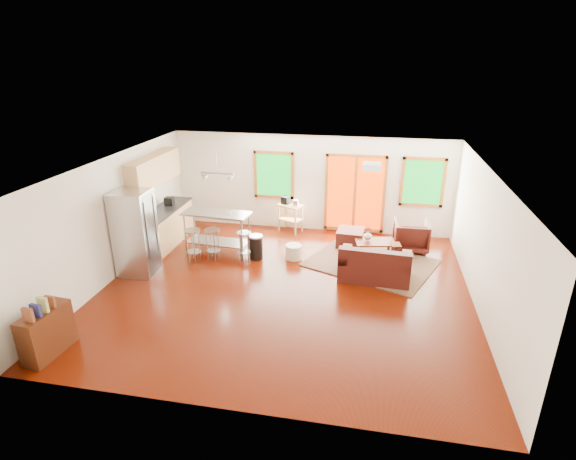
% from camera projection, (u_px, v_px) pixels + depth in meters
% --- Properties ---
extents(floor, '(7.50, 7.00, 0.02)m').
position_uv_depth(floor, '(285.00, 289.00, 9.37)').
color(floor, '#390A00').
rests_on(floor, ground).
extents(ceiling, '(7.50, 7.00, 0.02)m').
position_uv_depth(ceiling, '(285.00, 166.00, 8.40)').
color(ceiling, white).
rests_on(ceiling, ground).
extents(back_wall, '(7.50, 0.02, 2.60)m').
position_uv_depth(back_wall, '(310.00, 184.00, 12.09)').
color(back_wall, white).
rests_on(back_wall, ground).
extents(left_wall, '(0.02, 7.00, 2.60)m').
position_uv_depth(left_wall, '(112.00, 218.00, 9.55)').
color(left_wall, white).
rests_on(left_wall, ground).
extents(right_wall, '(0.02, 7.00, 2.60)m').
position_uv_depth(right_wall, '(486.00, 245.00, 8.22)').
color(right_wall, white).
rests_on(right_wall, ground).
extents(front_wall, '(7.50, 0.02, 2.60)m').
position_uv_depth(front_wall, '(231.00, 331.00, 5.68)').
color(front_wall, white).
rests_on(front_wall, ground).
extents(window_left, '(1.10, 0.05, 1.30)m').
position_uv_depth(window_left, '(274.00, 175.00, 12.15)').
color(window_left, '#0B6016').
rests_on(window_left, back_wall).
extents(french_doors, '(1.60, 0.05, 2.10)m').
position_uv_depth(french_doors, '(355.00, 194.00, 11.91)').
color(french_doors, '#C52C00').
rests_on(french_doors, back_wall).
extents(window_right, '(1.10, 0.05, 1.30)m').
position_uv_depth(window_right, '(423.00, 182.00, 11.46)').
color(window_right, '#0B6016').
rests_on(window_right, back_wall).
extents(rug, '(3.29, 2.96, 0.03)m').
position_uv_depth(rug, '(371.00, 263.00, 10.48)').
color(rug, '#495A3A').
rests_on(rug, floor).
extents(loveseat, '(1.55, 0.95, 0.80)m').
position_uv_depth(loveseat, '(375.00, 266.00, 9.63)').
color(loveseat, black).
rests_on(loveseat, floor).
extents(coffee_table, '(1.01, 0.72, 0.37)m').
position_uv_depth(coffee_table, '(375.00, 243.00, 10.79)').
color(coffee_table, '#391709').
rests_on(coffee_table, floor).
extents(armchair, '(0.84, 0.79, 0.84)m').
position_uv_depth(armchair, '(411.00, 234.00, 11.06)').
color(armchair, black).
rests_on(armchair, floor).
extents(ottoman, '(0.69, 0.69, 0.44)m').
position_uv_depth(ottoman, '(350.00, 238.00, 11.36)').
color(ottoman, black).
rests_on(ottoman, floor).
extents(pouf, '(0.43, 0.43, 0.34)m').
position_uv_depth(pouf, '(294.00, 252.00, 10.68)').
color(pouf, silver).
rests_on(pouf, floor).
extents(vase, '(0.27, 0.28, 0.35)m').
position_uv_depth(vase, '(368.00, 234.00, 10.76)').
color(vase, silver).
rests_on(vase, coffee_table).
extents(book, '(0.22, 0.06, 0.29)m').
position_uv_depth(book, '(392.00, 239.00, 10.43)').
color(book, brown).
rests_on(book, coffee_table).
extents(cabinets, '(0.64, 2.24, 2.30)m').
position_uv_depth(cabinets, '(162.00, 210.00, 11.19)').
color(cabinets, tan).
rests_on(cabinets, floor).
extents(refrigerator, '(0.82, 0.78, 1.89)m').
position_uv_depth(refrigerator, '(136.00, 233.00, 9.73)').
color(refrigerator, '#B7BABC').
rests_on(refrigerator, floor).
extents(island, '(1.66, 0.76, 1.02)m').
position_uv_depth(island, '(217.00, 225.00, 10.85)').
color(island, '#B7BABC').
rests_on(island, floor).
extents(cup, '(0.17, 0.15, 0.13)m').
position_uv_depth(cup, '(229.00, 213.00, 10.70)').
color(cup, white).
rests_on(cup, island).
extents(bar_stool_a, '(0.45, 0.45, 0.79)m').
position_uv_depth(bar_stool_a, '(193.00, 238.00, 10.39)').
color(bar_stool_a, '#B7BABC').
rests_on(bar_stool_a, floor).
extents(bar_stool_b, '(0.41, 0.41, 0.76)m').
position_uv_depth(bar_stool_b, '(212.00, 237.00, 10.50)').
color(bar_stool_b, '#B7BABC').
rests_on(bar_stool_b, floor).
extents(bar_stool_c, '(0.40, 0.40, 0.71)m').
position_uv_depth(bar_stool_c, '(244.00, 240.00, 10.46)').
color(bar_stool_c, '#B7BABC').
rests_on(bar_stool_c, floor).
extents(trash_can, '(0.35, 0.35, 0.59)m').
position_uv_depth(trash_can, '(256.00, 247.00, 10.64)').
color(trash_can, black).
rests_on(trash_can, floor).
extents(kitchen_cart, '(0.75, 0.64, 0.98)m').
position_uv_depth(kitchen_cart, '(290.00, 208.00, 12.12)').
color(kitchen_cart, tan).
rests_on(kitchen_cart, floor).
extents(bookshelf, '(0.41, 0.91, 1.05)m').
position_uv_depth(bookshelf, '(47.00, 332.00, 7.20)').
color(bookshelf, '#391709').
rests_on(bookshelf, floor).
extents(ceiling_flush, '(0.35, 0.35, 0.12)m').
position_uv_depth(ceiling_flush, '(372.00, 166.00, 8.70)').
color(ceiling_flush, white).
rests_on(ceiling_flush, ceiling).
extents(pendant_light, '(0.80, 0.18, 0.79)m').
position_uv_depth(pendant_light, '(217.00, 178.00, 10.37)').
color(pendant_light, gray).
rests_on(pendant_light, ceiling).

